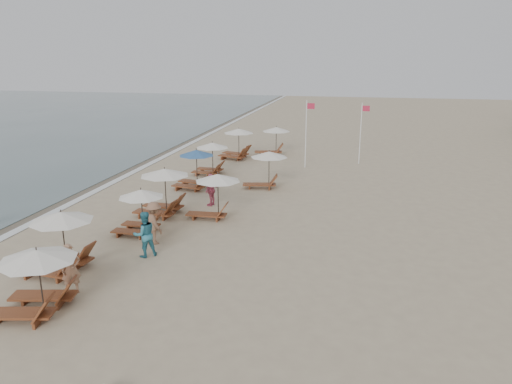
% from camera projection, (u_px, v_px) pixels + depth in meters
% --- Properties ---
extents(ground, '(160.00, 160.00, 0.00)m').
position_uv_depth(ground, '(236.00, 282.00, 17.27)').
color(ground, tan).
rests_on(ground, ground).
extents(wet_sand_band, '(3.20, 140.00, 0.01)m').
position_uv_depth(wet_sand_band, '(79.00, 189.00, 29.27)').
color(wet_sand_band, '#6B5E4C').
rests_on(wet_sand_band, ground).
extents(foam_line, '(0.50, 140.00, 0.02)m').
position_uv_depth(foam_line, '(98.00, 190.00, 29.00)').
color(foam_line, white).
rests_on(foam_line, ground).
extents(lounger_station_0, '(2.77, 2.38, 2.15)m').
position_uv_depth(lounger_station_0, '(33.00, 282.00, 14.95)').
color(lounger_station_0, brown).
rests_on(lounger_station_0, ground).
extents(lounger_station_1, '(2.72, 2.27, 2.36)m').
position_uv_depth(lounger_station_1, '(58.00, 244.00, 17.83)').
color(lounger_station_1, brown).
rests_on(lounger_station_1, ground).
extents(lounger_station_2, '(2.32, 2.03, 2.07)m').
position_uv_depth(lounger_station_2, '(138.00, 211.00, 21.72)').
color(lounger_station_2, brown).
rests_on(lounger_station_2, ground).
extents(lounger_station_3, '(2.78, 2.44, 2.39)m').
position_uv_depth(lounger_station_3, '(161.00, 192.00, 24.25)').
color(lounger_station_3, brown).
rests_on(lounger_station_3, ground).
extents(lounger_station_4, '(2.54, 2.13, 2.38)m').
position_uv_depth(lounger_station_4, '(193.00, 170.00, 29.07)').
color(lounger_station_4, brown).
rests_on(lounger_station_4, ground).
extents(lounger_station_5, '(2.46, 2.20, 2.17)m').
position_uv_depth(lounger_station_5, '(210.00, 158.00, 32.50)').
color(lounger_station_5, brown).
rests_on(lounger_station_5, ground).
extents(lounger_station_6, '(2.78, 2.57, 2.34)m').
position_uv_depth(lounger_station_6, '(235.00, 144.00, 37.51)').
color(lounger_station_6, brown).
rests_on(lounger_station_6, ground).
extents(inland_station_0, '(2.69, 2.24, 2.22)m').
position_uv_depth(inland_station_0, '(213.00, 192.00, 23.61)').
color(inland_station_0, brown).
rests_on(inland_station_0, ground).
extents(inland_station_1, '(2.74, 2.24, 2.22)m').
position_uv_depth(inland_station_1, '(265.00, 166.00, 29.08)').
color(inland_station_1, brown).
rests_on(inland_station_1, ground).
extents(inland_station_2, '(2.89, 2.24, 2.22)m').
position_uv_depth(inland_station_2, '(272.00, 139.00, 38.78)').
color(inland_station_2, brown).
rests_on(inland_station_2, ground).
extents(beachgoer_near, '(0.76, 0.74, 1.76)m').
position_uv_depth(beachgoer_near, '(71.00, 269.00, 16.28)').
color(beachgoer_near, '#A8785B').
rests_on(beachgoer_near, ground).
extents(beachgoer_mid_a, '(1.15, 1.14, 1.87)m').
position_uv_depth(beachgoer_mid_a, '(145.00, 234.00, 19.25)').
color(beachgoer_mid_a, teal).
rests_on(beachgoer_mid_a, ground).
extents(beachgoer_mid_b, '(1.34, 1.32, 1.85)m').
position_uv_depth(beachgoer_mid_b, '(154.00, 223.00, 20.59)').
color(beachgoer_mid_b, '#885F45').
rests_on(beachgoer_mid_b, ground).
extents(beachgoer_far_a, '(0.66, 1.10, 1.75)m').
position_uv_depth(beachgoer_far_a, '(211.00, 190.00, 25.81)').
color(beachgoer_far_a, '#BD4B66').
rests_on(beachgoer_far_a, ground).
extents(flag_pole_near, '(0.60, 0.08, 4.76)m').
position_uv_depth(flag_pole_near, '(306.00, 131.00, 34.09)').
color(flag_pole_near, silver).
rests_on(flag_pole_near, ground).
extents(flag_pole_far, '(0.60, 0.08, 4.47)m').
position_uv_depth(flag_pole_far, '(361.00, 130.00, 35.28)').
color(flag_pole_far, silver).
rests_on(flag_pole_far, ground).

